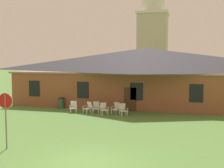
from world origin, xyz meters
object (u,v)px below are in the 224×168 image
at_px(lawn_chair_near_door, 88,107).
at_px(lawn_chair_right_end, 116,108).
at_px(stop_sign, 6,109).
at_px(lawn_chair_left_end, 96,107).
at_px(trash_bin, 61,103).
at_px(lawn_chair_by_porch, 74,107).
at_px(lawn_chair_far_side, 123,109).
at_px(lawn_chair_middle, 104,108).

height_order(lawn_chair_near_door, lawn_chair_right_end, same).
bearing_deg(stop_sign, lawn_chair_left_end, 82.34).
distance_m(stop_sign, trash_bin, 11.91).
bearing_deg(lawn_chair_near_door, lawn_chair_by_porch, -179.68).
distance_m(lawn_chair_near_door, lawn_chair_right_end, 2.38).
height_order(lawn_chair_near_door, lawn_chair_far_side, same).
bearing_deg(lawn_chair_left_end, lawn_chair_right_end, 2.60).
distance_m(lawn_chair_middle, lawn_chair_right_end, 1.05).
relative_size(lawn_chair_by_porch, trash_bin, 0.98).
bearing_deg(lawn_chair_left_end, trash_bin, 161.74).
xyz_separation_m(lawn_chair_by_porch, lawn_chair_near_door, (1.32, 0.01, 0.00)).
distance_m(lawn_chair_right_end, lawn_chair_far_side, 0.89).
relative_size(lawn_chair_by_porch, lawn_chair_right_end, 1.00).
distance_m(lawn_chair_far_side, trash_bin, 6.50).
distance_m(lawn_chair_by_porch, lawn_chair_near_door, 1.32).
bearing_deg(lawn_chair_far_side, trash_bin, 164.82).
height_order(lawn_chair_by_porch, lawn_chair_left_end, same).
xyz_separation_m(lawn_chair_middle, trash_bin, (-4.63, 1.69, -0.00)).
bearing_deg(lawn_chair_middle, lawn_chair_by_porch, 176.79).
relative_size(lawn_chair_by_porch, lawn_chair_near_door, 1.00).
relative_size(lawn_chair_middle, trash_bin, 0.98).
bearing_deg(lawn_chair_right_end, stop_sign, -106.71).
xyz_separation_m(lawn_chair_left_end, lawn_chair_middle, (0.81, -0.43, 0.00)).
bearing_deg(lawn_chair_far_side, stop_sign, -111.29).
relative_size(stop_sign, lawn_chair_left_end, 2.99).
distance_m(stop_sign, lawn_chair_far_side, 10.68).
height_order(lawn_chair_left_end, lawn_chair_far_side, same).
bearing_deg(lawn_chair_right_end, lawn_chair_near_door, -171.72).
distance_m(lawn_chair_left_end, lawn_chair_right_end, 1.73).
height_order(stop_sign, lawn_chair_far_side, stop_sign).
xyz_separation_m(stop_sign, lawn_chair_left_end, (1.38, 10.29, -1.54)).
height_order(lawn_chair_near_door, lawn_chair_left_end, same).
relative_size(lawn_chair_near_door, lawn_chair_right_end, 1.00).
distance_m(stop_sign, lawn_chair_middle, 10.22).
relative_size(stop_sign, lawn_chair_far_side, 2.99).
relative_size(lawn_chair_near_door, lawn_chair_middle, 1.00).
bearing_deg(trash_bin, lawn_chair_far_side, -15.18).
relative_size(lawn_chair_by_porch, lawn_chair_middle, 1.00).
relative_size(stop_sign, trash_bin, 2.92).
bearing_deg(lawn_chair_far_side, lawn_chair_middle, 179.45).
bearing_deg(lawn_chair_by_porch, stop_sign, -86.80).
relative_size(lawn_chair_middle, lawn_chair_right_end, 1.00).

